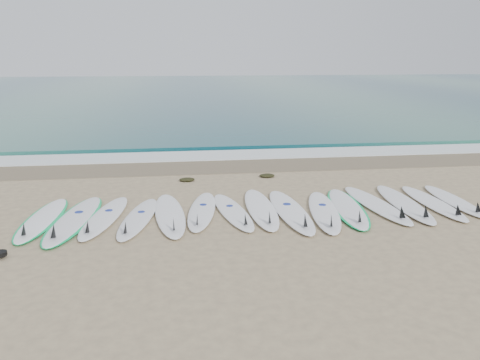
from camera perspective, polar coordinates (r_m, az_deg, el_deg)
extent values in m
plane|color=#9B8664|center=(9.45, 2.61, -4.00)|extent=(120.00, 120.00, 0.00)
cube|color=#1E5A57|center=(41.43, -5.31, 10.83)|extent=(120.00, 55.00, 0.03)
cube|color=brown|center=(13.34, -0.43, 1.76)|extent=(120.00, 1.80, 0.01)
cube|color=silver|center=(14.70, -1.10, 3.07)|extent=(120.00, 1.40, 0.04)
cube|color=#1E5A57|center=(16.15, -1.69, 4.27)|extent=(120.00, 1.00, 0.10)
ellipsoid|color=white|center=(9.74, -22.91, -4.37)|extent=(0.67, 2.58, 0.08)
ellipsoid|color=#00CA64|center=(9.74, -22.91, -4.40)|extent=(0.76, 2.60, 0.06)
cone|color=black|center=(8.86, -24.87, -5.44)|extent=(0.23, 0.28, 0.27)
ellipsoid|color=silver|center=(9.48, -19.52, -4.51)|extent=(0.91, 2.88, 0.09)
ellipsoid|color=#00CA64|center=(9.49, -19.51, -4.54)|extent=(1.01, 2.91, 0.07)
cone|color=black|center=(8.52, -21.78, -5.77)|extent=(0.27, 0.33, 0.30)
cylinder|color=navy|center=(9.71, -19.04, -3.71)|extent=(0.18, 0.18, 0.01)
ellipsoid|color=white|center=(9.46, -16.13, -4.30)|extent=(0.95, 2.61, 0.08)
cone|color=black|center=(8.58, -18.10, -5.41)|extent=(0.26, 0.30, 0.27)
cylinder|color=navy|center=(9.66, -15.70, -3.59)|extent=(0.17, 0.17, 0.01)
ellipsoid|color=white|center=(9.24, -12.27, -4.52)|extent=(0.90, 2.48, 0.08)
cone|color=black|center=(8.39, -13.80, -5.63)|extent=(0.25, 0.29, 0.26)
cylinder|color=navy|center=(9.44, -11.94, -3.81)|extent=(0.16, 0.16, 0.01)
ellipsoid|color=white|center=(9.33, -8.56, -4.11)|extent=(0.80, 2.74, 0.09)
cone|color=black|center=(8.34, -8.09, -5.29)|extent=(0.25, 0.31, 0.29)
ellipsoid|color=white|center=(9.48, -4.65, -3.69)|extent=(0.87, 2.52, 0.08)
cone|color=black|center=(8.58, -5.24, -4.73)|extent=(0.25, 0.29, 0.26)
cylinder|color=navy|center=(9.69, -4.52, -3.01)|extent=(0.16, 0.16, 0.01)
ellipsoid|color=white|center=(9.40, -0.91, -3.82)|extent=(0.87, 2.47, 0.08)
cone|color=black|center=(8.55, 0.67, -4.78)|extent=(0.24, 0.29, 0.26)
cylinder|color=navy|center=(9.60, -1.28, -3.16)|extent=(0.16, 0.16, 0.01)
ellipsoid|color=white|center=(9.58, 2.54, -3.43)|extent=(0.59, 2.71, 0.09)
cone|color=black|center=(8.61, 3.62, -4.51)|extent=(0.23, 0.29, 0.29)
ellipsoid|color=white|center=(9.48, 6.13, -3.71)|extent=(0.66, 2.83, 0.09)
cone|color=black|center=(8.49, 7.95, -4.86)|extent=(0.25, 0.31, 0.30)
cylinder|color=navy|center=(9.71, 5.73, -2.94)|extent=(0.17, 0.17, 0.01)
ellipsoid|color=white|center=(9.56, 10.19, -3.72)|extent=(1.00, 2.71, 0.09)
cone|color=black|center=(8.60, 11.07, -4.82)|extent=(0.27, 0.32, 0.28)
cylinder|color=navy|center=(9.78, 10.01, -2.99)|extent=(0.18, 0.18, 0.01)
ellipsoid|color=white|center=(9.87, 12.94, -3.26)|extent=(0.88, 2.70, 0.09)
ellipsoid|color=#00CA64|center=(9.87, 12.94, -3.29)|extent=(0.97, 2.73, 0.06)
cone|color=black|center=(8.93, 14.38, -4.27)|extent=(0.26, 0.31, 0.28)
ellipsoid|color=white|center=(10.22, 16.19, -2.84)|extent=(0.81, 2.74, 0.09)
cone|color=black|center=(9.37, 19.13, -3.71)|extent=(0.25, 0.31, 0.29)
ellipsoid|color=white|center=(10.47, 19.30, -2.66)|extent=(0.71, 2.75, 0.09)
cone|color=black|center=(9.57, 21.71, -3.55)|extent=(0.25, 0.30, 0.29)
ellipsoid|color=white|center=(10.74, 22.36, -2.54)|extent=(0.54, 2.51, 0.08)
cone|color=black|center=(9.96, 25.04, -3.29)|extent=(0.21, 0.27, 0.27)
ellipsoid|color=white|center=(11.08, 24.56, -2.27)|extent=(0.55, 2.38, 0.08)
cone|color=black|center=(10.34, 27.01, -2.94)|extent=(0.21, 0.26, 0.25)
ellipsoid|color=black|center=(11.82, -6.48, 0.06)|extent=(0.39, 0.30, 0.08)
ellipsoid|color=black|center=(12.15, 3.31, 0.55)|extent=(0.40, 0.31, 0.08)
cylinder|color=black|center=(8.29, -27.19, -7.97)|extent=(0.20, 0.20, 0.06)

